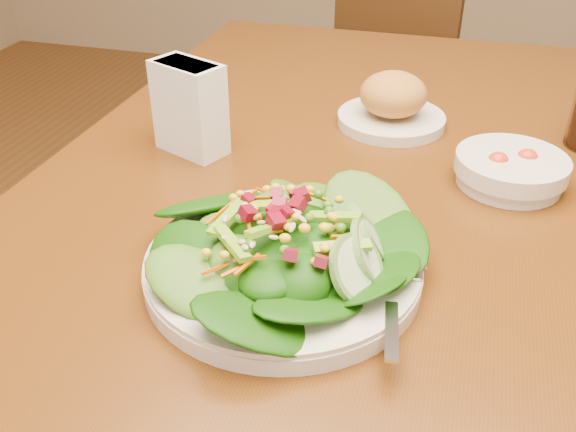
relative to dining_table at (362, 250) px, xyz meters
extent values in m
cube|color=#522908|center=(0.00, 0.00, 0.08)|extent=(0.90, 1.40, 0.04)
cylinder|color=#38220F|center=(-0.39, 0.64, -0.29)|extent=(0.07, 0.07, 0.71)
cylinder|color=#38220F|center=(0.39, 0.64, -0.29)|extent=(0.07, 0.07, 0.71)
cube|color=#38220F|center=(-0.06, 1.19, -0.27)|extent=(0.45, 0.45, 0.04)
cylinder|color=#38220F|center=(0.14, 1.31, -0.47)|extent=(0.04, 0.04, 0.36)
cylinder|color=#38220F|center=(-0.17, 1.39, -0.47)|extent=(0.04, 0.04, 0.36)
cylinder|color=#38220F|center=(0.06, 1.00, -0.47)|extent=(0.04, 0.04, 0.36)
cylinder|color=#38220F|center=(-0.25, 1.08, -0.47)|extent=(0.04, 0.04, 0.36)
cube|color=#38220F|center=(-0.10, 1.02, -0.05)|extent=(0.35, 0.11, 0.41)
cylinder|color=silver|center=(-0.05, -0.21, 0.11)|extent=(0.29, 0.29, 0.02)
ellipsoid|color=black|center=(-0.05, -0.21, 0.14)|extent=(0.20, 0.20, 0.04)
cube|color=silver|center=(0.07, -0.24, 0.12)|extent=(0.05, 0.18, 0.01)
cylinder|color=silver|center=(0.00, 0.21, 0.11)|extent=(0.17, 0.17, 0.02)
ellipsoid|color=#B0772F|center=(0.00, 0.21, 0.15)|extent=(0.11, 0.11, 0.07)
cylinder|color=silver|center=(0.18, 0.06, 0.12)|extent=(0.15, 0.15, 0.04)
sphere|color=red|center=(0.20, 0.07, 0.13)|extent=(0.03, 0.03, 0.03)
sphere|color=red|center=(0.16, 0.05, 0.13)|extent=(0.03, 0.03, 0.03)
cube|color=white|center=(-0.26, 0.04, 0.17)|extent=(0.11, 0.09, 0.13)
cube|color=white|center=(-0.26, 0.04, 0.18)|extent=(0.10, 0.08, 0.11)
camera|label=1|loc=(0.10, -0.73, 0.52)|focal=40.00mm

